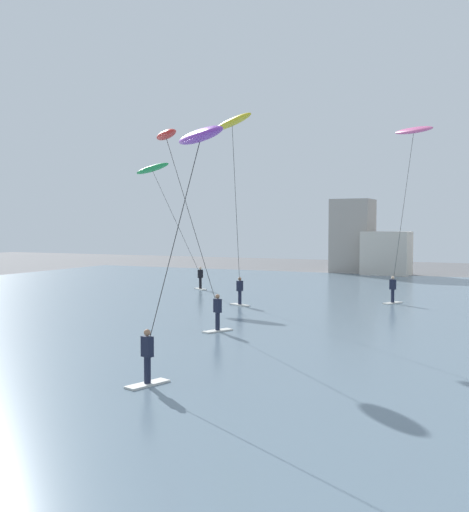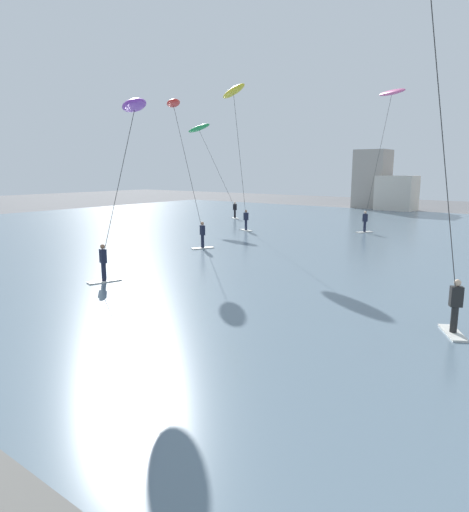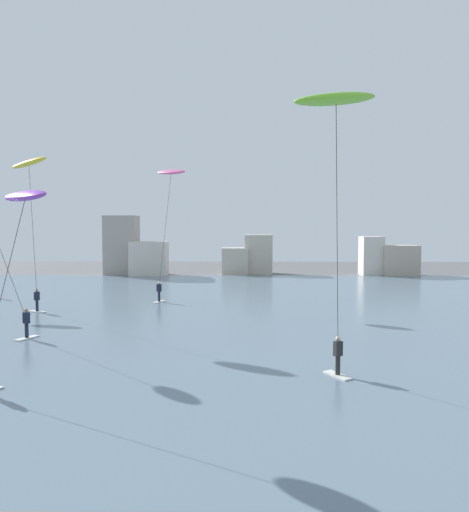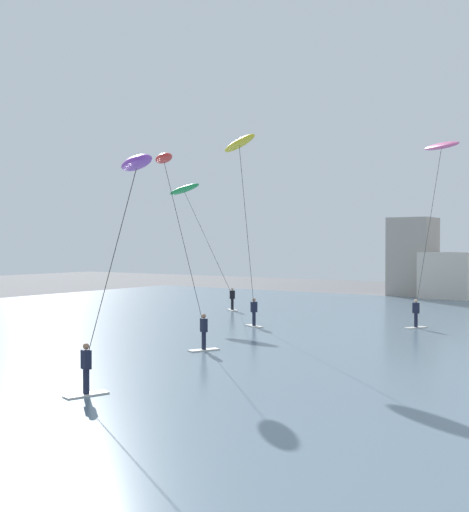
# 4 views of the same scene
# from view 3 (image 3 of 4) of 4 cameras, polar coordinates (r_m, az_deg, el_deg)

# --- Properties ---
(water_bay) EXTENTS (84.00, 52.00, 0.10)m
(water_bay) POSITION_cam_3_polar(r_m,az_deg,el_deg) (36.29, -2.32, -6.37)
(water_bay) COLOR slate
(water_bay) RESTS_ON ground
(far_shore_buildings) EXTENTS (38.27, 5.97, 7.34)m
(far_shore_buildings) POSITION_cam_3_polar(r_m,az_deg,el_deg) (63.65, -2.21, 0.21)
(far_shore_buildings) COLOR #A89E93
(far_shore_buildings) RESTS_ON ground
(kitesurfer_pink) EXTENTS (3.09, 4.15, 10.89)m
(kitesurfer_pink) POSITION_cam_3_polar(r_m,az_deg,el_deg) (42.76, -7.21, 7.98)
(kitesurfer_pink) COLOR silver
(kitesurfer_pink) RESTS_ON water_bay
(kitesurfer_yellow) EXTENTS (3.35, 4.40, 10.68)m
(kitesurfer_yellow) POSITION_cam_3_polar(r_m,az_deg,el_deg) (36.20, -21.84, 8.19)
(kitesurfer_yellow) COLOR silver
(kitesurfer_yellow) RESTS_ON water_bay
(kitesurfer_lime) EXTENTS (3.63, 5.29, 10.93)m
(kitesurfer_lime) POSITION_cam_3_polar(r_m,az_deg,el_deg) (18.42, 11.27, 14.30)
(kitesurfer_lime) COLOR silver
(kitesurfer_lime) RESTS_ON water_bay
(kitesurfer_purple) EXTENTS (3.10, 3.19, 7.64)m
(kitesurfer_purple) POSITION_cam_3_polar(r_m,az_deg,el_deg) (21.01, -22.68, 4.39)
(kitesurfer_purple) COLOR silver
(kitesurfer_purple) RESTS_ON water_bay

